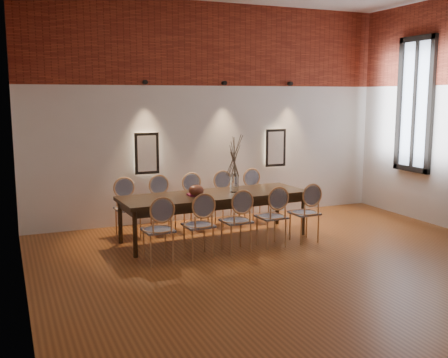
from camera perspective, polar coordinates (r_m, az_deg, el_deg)
name	(u,v)px	position (r m, az deg, el deg)	size (l,w,h in m)	color
floor	(311,274)	(7.12, 9.47, -10.15)	(7.00, 7.00, 0.02)	brown
wall_back	(212,113)	(9.91, -1.33, 7.22)	(7.00, 0.10, 4.00)	silver
wall_left	(13,128)	(5.67, -22.03, 5.18)	(0.10, 7.00, 4.00)	silver
brick_band_back	(213,44)	(9.88, -1.21, 14.47)	(7.00, 0.02, 1.50)	maroon
niche_left	(146,153)	(9.46, -8.44, 2.79)	(0.36, 0.06, 0.66)	#FFEAC6
niche_right	(275,148)	(10.41, 5.56, 3.41)	(0.36, 0.06, 0.66)	#FFEAC6
spot_fixture_left	(145,82)	(9.38, -8.57, 10.38)	(0.08, 0.08, 0.10)	black
spot_fixture_mid	(224,83)	(9.86, 0.04, 10.41)	(0.08, 0.08, 0.10)	black
spot_fixture_right	(290,84)	(10.49, 7.21, 10.26)	(0.08, 0.08, 0.10)	black
window_glass	(415,105)	(10.45, 20.12, 7.59)	(0.02, 0.78, 2.38)	silver
window_frame	(415,105)	(10.43, 20.04, 7.60)	(0.08, 0.90, 2.50)	black
window_mullion	(415,105)	(10.43, 20.04, 7.60)	(0.06, 0.06, 2.40)	black
dining_table	(214,216)	(8.55, -1.05, -4.08)	(3.06, 0.98, 0.75)	#332213
chair_near_a	(158,230)	(7.39, -7.20, -5.50)	(0.44, 0.44, 0.94)	tan
chair_near_b	(198,225)	(7.60, -2.80, -5.03)	(0.44, 0.44, 0.94)	tan
chair_near_c	(236,221)	(7.85, 1.33, -4.56)	(0.44, 0.44, 0.94)	tan
chair_near_d	(271,217)	(8.14, 5.17, -4.10)	(0.44, 0.44, 0.94)	tan
chair_near_e	(304,213)	(8.46, 8.74, -3.66)	(0.44, 0.44, 0.94)	tan
chair_far_a	(128,209)	(8.83, -10.43, -3.18)	(0.44, 0.44, 0.94)	tan
chair_far_b	(163,205)	(9.00, -6.67, -2.85)	(0.44, 0.44, 0.94)	tan
chair_far_c	(196,202)	(9.22, -3.07, -2.52)	(0.44, 0.44, 0.94)	tan
chair_far_d	(227,199)	(9.47, 0.36, -2.20)	(0.44, 0.44, 0.94)	tan
chair_far_e	(257,196)	(9.75, 3.59, -1.89)	(0.44, 0.44, 0.94)	tan
vase	(234,183)	(8.60, 1.13, -0.43)	(0.14, 0.14, 0.30)	silver
dried_branches	(234,156)	(8.54, 1.14, 2.55)	(0.50, 0.50, 0.70)	#4A3E2D
bowl	(196,190)	(8.27, -3.03, -1.24)	(0.24, 0.24, 0.18)	brown
book	(196,194)	(8.34, -3.06, -1.69)	(0.26, 0.18, 0.03)	#872551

